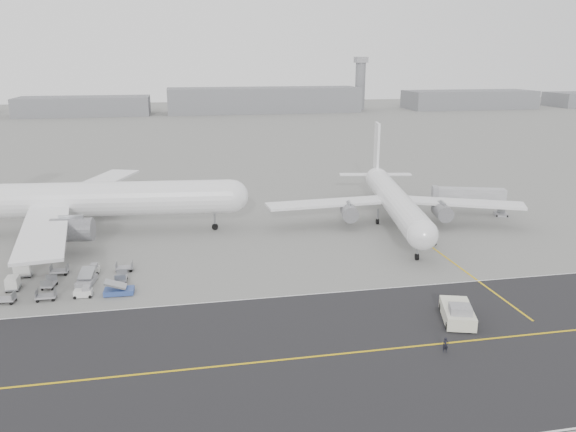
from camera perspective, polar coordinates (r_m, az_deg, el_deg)
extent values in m
plane|color=gray|center=(76.04, -2.37, -7.65)|extent=(700.00, 700.00, 0.00)
cube|color=#252527|center=(61.22, 5.08, -13.82)|extent=(220.00, 32.00, 0.02)
cube|color=gold|center=(61.21, 5.08, -13.80)|extent=(220.00, 0.30, 0.01)
cube|color=silver|center=(74.90, 1.71, -7.99)|extent=(220.00, 0.25, 0.01)
cube|color=gold|center=(89.56, 16.50, -4.62)|extent=(0.30, 40.00, 0.01)
cylinder|color=gray|center=(352.19, 7.34, 12.94)|extent=(6.00, 6.00, 28.00)
cube|color=#9F9EA4|center=(351.82, 7.43, 15.47)|extent=(7.00, 7.00, 3.50)
cylinder|color=white|center=(105.24, -20.31, 1.59)|extent=(53.38, 11.48, 6.08)
sphere|color=white|center=(101.56, -5.72, 2.02)|extent=(5.96, 5.96, 5.96)
cube|color=white|center=(91.00, -23.55, -1.36)|extent=(10.51, 29.73, 0.45)
cube|color=white|center=(120.84, -18.99, 3.07)|extent=(15.98, 29.57, 0.45)
cylinder|color=gray|center=(95.24, -21.07, -1.33)|extent=(6.82, 4.41, 3.77)
cylinder|color=gray|center=(115.81, -18.25, 1.84)|extent=(6.82, 4.41, 3.77)
cylinder|color=black|center=(103.12, -7.43, -1.09)|extent=(1.19, 0.61, 1.15)
cylinder|color=black|center=(103.83, -21.55, -1.97)|extent=(1.19, 0.61, 1.15)
cylinder|color=black|center=(110.55, -20.54, -0.83)|extent=(1.19, 0.61, 1.15)
cylinder|color=gray|center=(102.68, -7.46, -0.23)|extent=(0.36, 0.36, 3.19)
cylinder|color=white|center=(105.07, 10.84, 1.50)|extent=(12.05, 41.46, 4.73)
sphere|color=white|center=(85.71, 13.53, -1.90)|extent=(4.64, 4.64, 4.64)
cone|color=white|center=(125.73, 8.92, 4.08)|extent=(5.63, 8.69, 4.26)
cube|color=white|center=(125.09, 9.01, 7.06)|extent=(1.30, 4.55, 10.07)
cube|color=white|center=(125.81, 6.99, 4.21)|extent=(7.83, 3.58, 0.25)
cube|color=white|center=(127.20, 10.71, 4.18)|extent=(7.83, 3.58, 0.25)
cube|color=white|center=(104.40, 4.00, 1.32)|extent=(22.93, 6.48, 0.45)
cube|color=white|center=(109.33, 17.13, 1.31)|extent=(22.72, 13.92, 0.45)
cylinder|color=gray|center=(103.16, 6.24, 0.41)|extent=(3.79, 5.48, 2.93)
cylinder|color=gray|center=(106.62, 15.40, 0.43)|extent=(3.79, 5.48, 2.93)
cylinder|color=black|center=(89.38, 12.97, -4.06)|extent=(0.68, 1.10, 1.03)
cylinder|color=black|center=(107.09, 9.07, -0.55)|extent=(0.68, 1.10, 1.03)
cylinder|color=black|center=(108.21, 12.04, -0.54)|extent=(0.68, 1.10, 1.03)
cylinder|color=gray|center=(88.98, 13.01, -3.31)|extent=(0.36, 0.36, 2.48)
cube|color=silver|center=(70.59, 16.82, -9.43)|extent=(5.26, 7.53, 1.54)
cube|color=#9F9EA4|center=(68.74, 17.11, -9.10)|extent=(2.99, 2.85, 0.99)
cylinder|color=gray|center=(74.51, 16.27, -8.35)|extent=(1.06, 2.78, 0.18)
cylinder|color=black|center=(68.18, 15.95, -10.70)|extent=(0.73, 1.08, 0.99)
cylinder|color=black|center=(68.71, 18.35, -10.70)|extent=(0.73, 1.08, 0.99)
cylinder|color=black|center=(72.91, 15.33, -8.87)|extent=(0.73, 1.08, 0.99)
cylinder|color=black|center=(73.41, 17.57, -8.88)|extent=(0.73, 1.08, 0.99)
cylinder|color=gray|center=(118.69, 20.87, 0.86)|extent=(1.47, 1.47, 3.67)
cube|color=#9F9EA4|center=(119.06, 20.80, 0.16)|extent=(3.01, 3.01, 0.64)
cube|color=#BCBCC1|center=(116.75, 17.92, 2.11)|extent=(13.89, 6.75, 2.39)
cube|color=#9F9EA4|center=(115.67, 14.71, 2.24)|extent=(1.97, 3.14, 2.75)
cylinder|color=black|center=(120.27, 21.16, 0.25)|extent=(0.43, 0.61, 0.55)
imported|color=black|center=(63.24, 15.71, -12.51)|extent=(0.66, 0.47, 1.69)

